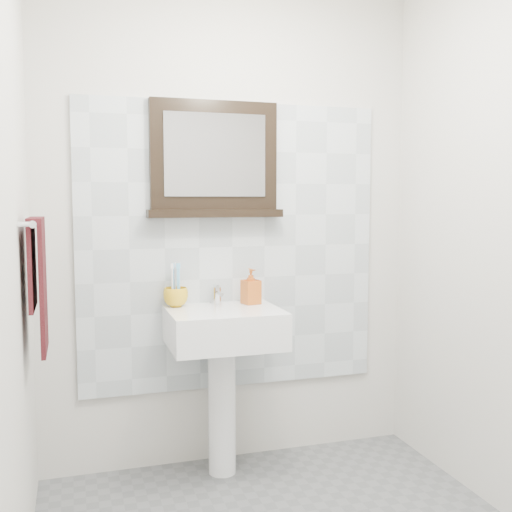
{
  "coord_description": "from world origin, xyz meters",
  "views": [
    {
      "loc": [
        -0.81,
        -1.96,
        1.4
      ],
      "look_at": [
        -0.03,
        0.55,
        1.15
      ],
      "focal_mm": 42.0,
      "sensor_mm": 36.0,
      "label": 1
    }
  ],
  "objects_px": {
    "pedestal_sink": "(224,345)",
    "soap_dispenser": "(251,286)",
    "hand_towel": "(38,274)",
    "framed_mirror": "(214,162)",
    "toothbrush_cup": "(176,297)"
  },
  "relations": [
    {
      "from": "pedestal_sink",
      "to": "soap_dispenser",
      "type": "distance_m",
      "value": 0.34
    },
    {
      "from": "pedestal_sink",
      "to": "hand_towel",
      "type": "relative_size",
      "value": 1.75
    },
    {
      "from": "hand_towel",
      "to": "framed_mirror",
      "type": "bearing_deg",
      "value": 28.65
    },
    {
      "from": "framed_mirror",
      "to": "hand_towel",
      "type": "bearing_deg",
      "value": -151.35
    },
    {
      "from": "soap_dispenser",
      "to": "hand_towel",
      "type": "bearing_deg",
      "value": -172.93
    },
    {
      "from": "pedestal_sink",
      "to": "framed_mirror",
      "type": "distance_m",
      "value": 0.93
    },
    {
      "from": "pedestal_sink",
      "to": "soap_dispenser",
      "type": "xyz_separation_m",
      "value": [
        0.17,
        0.1,
        0.28
      ]
    },
    {
      "from": "soap_dispenser",
      "to": "framed_mirror",
      "type": "distance_m",
      "value": 0.67
    },
    {
      "from": "pedestal_sink",
      "to": "soap_dispenser",
      "type": "relative_size",
      "value": 5.23
    },
    {
      "from": "pedestal_sink",
      "to": "hand_towel",
      "type": "height_order",
      "value": "hand_towel"
    },
    {
      "from": "hand_towel",
      "to": "soap_dispenser",
      "type": "bearing_deg",
      "value": 20.21
    },
    {
      "from": "pedestal_sink",
      "to": "framed_mirror",
      "type": "height_order",
      "value": "framed_mirror"
    },
    {
      "from": "pedestal_sink",
      "to": "toothbrush_cup",
      "type": "xyz_separation_m",
      "value": [
        -0.22,
        0.13,
        0.23
      ]
    },
    {
      "from": "pedestal_sink",
      "to": "hand_towel",
      "type": "bearing_deg",
      "value": -161.97
    },
    {
      "from": "soap_dispenser",
      "to": "framed_mirror",
      "type": "xyz_separation_m",
      "value": [
        -0.17,
        0.09,
        0.64
      ]
    }
  ]
}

